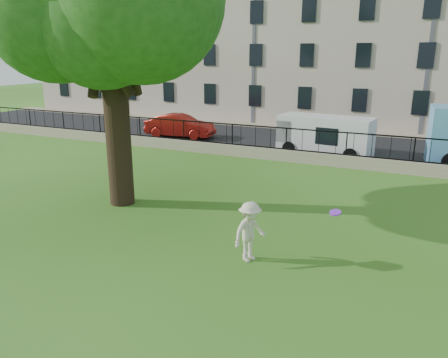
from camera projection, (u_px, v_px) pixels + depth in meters
The scene contains 10 objects.
ground at pixel (154, 255), 12.01m from camera, with size 120.00×120.00×0.00m, color #356818.
retaining_wall at pixel (286, 155), 22.36m from camera, with size 50.00×0.40×0.60m, color gray.
iron_railing at pixel (286, 139), 22.12m from camera, with size 50.00×0.05×1.13m.
street at pixel (309, 144), 26.53m from camera, with size 60.00×9.00×0.01m, color black.
sidewalk at pixel (327, 130), 31.03m from camera, with size 60.00×1.40×0.12m, color gray.
building_row at pixel (349, 32), 34.05m from camera, with size 56.40×10.40×13.80m.
man at pixel (250, 232), 11.49m from camera, with size 1.06×0.61×1.64m, color beige.
frisbee at pixel (335, 212), 10.18m from camera, with size 0.27×0.27×0.03m, color #8427DE.
red_sedan at pixel (180, 126), 28.56m from camera, with size 1.58×4.54×1.50m, color #A81B14.
white_van at pixel (325, 136), 23.65m from camera, with size 4.94×1.93×2.08m, color silver.
Camera 1 is at (6.41, -9.09, 5.35)m, focal length 35.00 mm.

